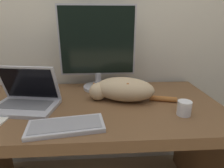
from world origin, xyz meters
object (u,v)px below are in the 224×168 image
object	(u,v)px
monitor	(98,48)
laptop	(26,99)
external_keyboard	(66,126)
cat	(122,89)
coffee_mug	(184,108)

from	to	relation	value
monitor	laptop	distance (m)	0.55
laptop	external_keyboard	world-z (taller)	laptop
laptop	cat	distance (m)	0.55
monitor	cat	xyz separation A→B (m)	(0.14, -0.22, -0.22)
cat	coffee_mug	xyz separation A→B (m)	(0.30, -0.21, -0.04)
monitor	laptop	world-z (taller)	monitor
monitor	coffee_mug	bearing A→B (deg)	-44.11
laptop	coffee_mug	bearing A→B (deg)	0.00
external_keyboard	cat	xyz separation A→B (m)	(0.29, 0.30, 0.06)
external_keyboard	cat	size ratio (longest dim) A/B	0.69
cat	external_keyboard	bearing A→B (deg)	-119.07
monitor	coffee_mug	size ratio (longest dim) A/B	7.39
laptop	cat	world-z (taller)	laptop
external_keyboard	coffee_mug	size ratio (longest dim) A/B	4.72
coffee_mug	monitor	bearing A→B (deg)	135.89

